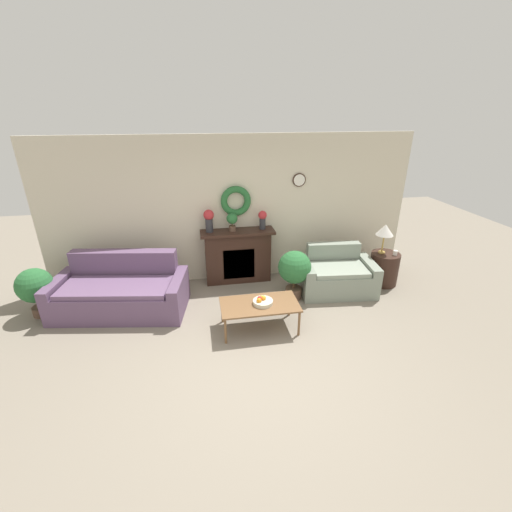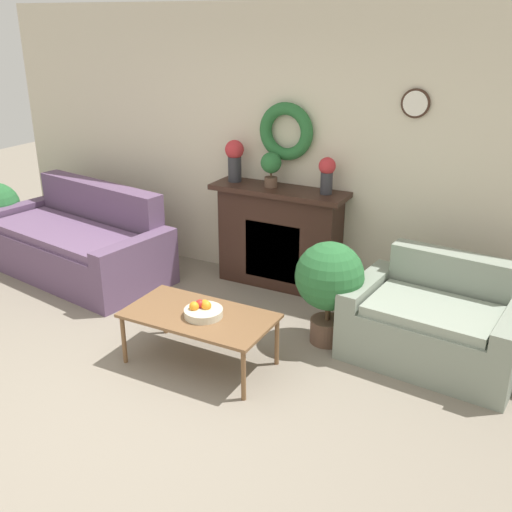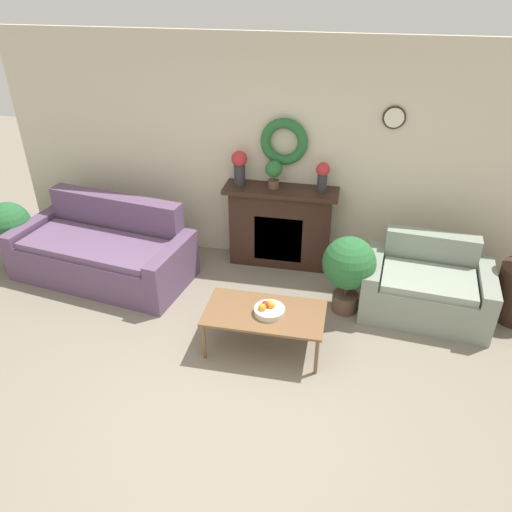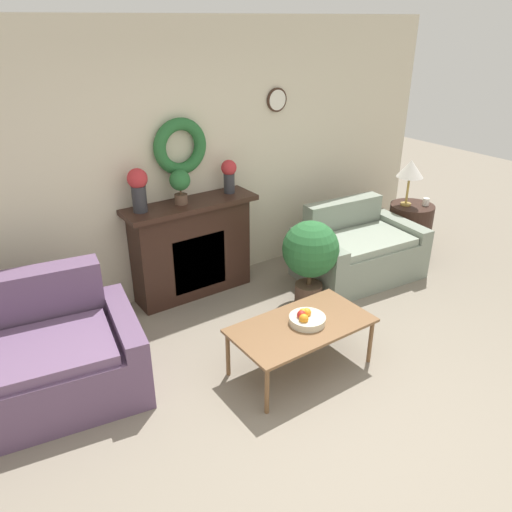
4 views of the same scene
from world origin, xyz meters
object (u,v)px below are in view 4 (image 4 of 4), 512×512
(loveseat_right, at_px, (358,251))
(side_table_by_loveseat, at_px, (409,228))
(potted_plant_on_mantel, at_px, (180,183))
(mug, at_px, (426,202))
(fruit_bowl, at_px, (306,319))
(table_lamp, at_px, (411,169))
(potted_plant_floor_by_loveseat, at_px, (310,253))
(coffee_table, at_px, (301,328))
(fireplace, at_px, (192,248))
(vase_on_mantel_right, at_px, (229,174))
(vase_on_mantel_left, at_px, (138,187))

(loveseat_right, distance_m, side_table_by_loveseat, 0.99)
(potted_plant_on_mantel, bearing_deg, mug, -13.29)
(fruit_bowl, relative_size, table_lamp, 0.54)
(side_table_by_loveseat, xyz_separation_m, table_lamp, (-0.07, 0.05, 0.75))
(potted_plant_floor_by_loveseat, bearing_deg, table_lamp, 9.68)
(coffee_table, height_order, mug, mug)
(side_table_by_loveseat, bearing_deg, loveseat_right, -174.78)
(fireplace, bearing_deg, fruit_bowl, -84.71)
(table_lamp, bearing_deg, loveseat_right, -171.17)
(fruit_bowl, distance_m, potted_plant_floor_by_loveseat, 1.07)
(table_lamp, bearing_deg, coffee_table, -156.66)
(fruit_bowl, distance_m, mug, 2.83)
(loveseat_right, bearing_deg, side_table_by_loveseat, 10.74)
(fireplace, relative_size, potted_plant_on_mantel, 4.03)
(vase_on_mantel_right, xyz_separation_m, potted_plant_floor_by_loveseat, (0.39, -0.86, -0.66))
(mug, distance_m, potted_plant_on_mantel, 3.04)
(fireplace, height_order, side_table_by_loveseat, fireplace)
(vase_on_mantel_left, distance_m, potted_plant_on_mantel, 0.42)
(fireplace, relative_size, vase_on_mantel_left, 3.29)
(vase_on_mantel_left, xyz_separation_m, vase_on_mantel_right, (0.98, 0.00, -0.04))
(potted_plant_on_mantel, bearing_deg, fruit_bowl, -81.50)
(coffee_table, bearing_deg, potted_plant_on_mantel, 97.09)
(fruit_bowl, bearing_deg, table_lamp, 23.83)
(fruit_bowl, xyz_separation_m, vase_on_mantel_right, (0.32, 1.66, 0.75))
(coffee_table, height_order, fruit_bowl, fruit_bowl)
(side_table_by_loveseat, distance_m, mug, 0.38)
(side_table_by_loveseat, xyz_separation_m, vase_on_mantel_left, (-3.20, 0.61, 0.96))
(fireplace, distance_m, coffee_table, 1.65)
(vase_on_mantel_right, bearing_deg, vase_on_mantel_left, -180.00)
(fireplace, relative_size, fruit_bowl, 4.57)
(mug, distance_m, vase_on_mantel_left, 3.45)
(loveseat_right, xyz_separation_m, table_lamp, (0.92, 0.14, 0.76))
(mug, height_order, potted_plant_on_mantel, potted_plant_on_mantel)
(loveseat_right, distance_m, potted_plant_floor_by_loveseat, 0.90)
(vase_on_mantel_left, bearing_deg, vase_on_mantel_right, 0.00)
(coffee_table, bearing_deg, mug, 19.20)
(fruit_bowl, xyz_separation_m, vase_on_mantel_left, (-0.66, 1.66, 0.79))
(fireplace, height_order, vase_on_mantel_left, vase_on_mantel_left)
(vase_on_mantel_right, distance_m, potted_plant_floor_by_loveseat, 1.16)
(table_lamp, relative_size, mug, 6.19)
(fruit_bowl, relative_size, potted_plant_on_mantel, 0.88)
(vase_on_mantel_left, distance_m, vase_on_mantel_right, 0.98)
(loveseat_right, relative_size, table_lamp, 2.54)
(table_lamp, bearing_deg, potted_plant_floor_by_loveseat, -170.32)
(fireplace, xyz_separation_m, potted_plant_floor_by_loveseat, (0.87, -0.86, 0.04))
(potted_plant_on_mantel, bearing_deg, loveseat_right, -20.79)
(side_table_by_loveseat, height_order, vase_on_mantel_left, vase_on_mantel_left)
(side_table_by_loveseat, xyz_separation_m, vase_on_mantel_right, (-2.22, 0.61, 0.92))
(loveseat_right, distance_m, vase_on_mantel_right, 1.70)
(loveseat_right, bearing_deg, vase_on_mantel_left, 167.90)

